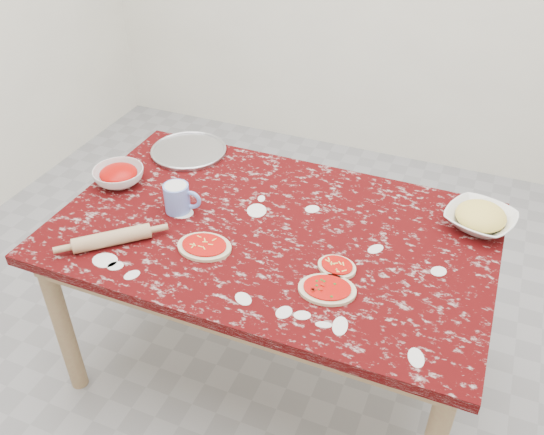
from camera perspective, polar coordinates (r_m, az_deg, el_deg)
The scene contains 10 objects.
ground at distance 2.66m, azimuth 0.00°, elevation -13.98°, with size 4.00×4.00×0.00m, color gray.
worktable at distance 2.19m, azimuth 0.00°, elevation -2.80°, with size 1.60×1.00×0.75m.
pizza_tray at distance 2.62m, azimuth -8.20°, elevation 6.47°, with size 0.33×0.33×0.01m, color #B2B2B7.
sauce_bowl at distance 2.45m, azimuth -14.84°, elevation 3.97°, with size 0.21×0.21×0.06m, color white.
cheese_bowl at distance 2.26m, azimuth 19.78°, elevation -0.21°, with size 0.24×0.24×0.06m, color white.
flour_mug at distance 2.22m, azimuth -9.24°, elevation 1.94°, with size 0.14×0.10×0.11m.
pizza_left at distance 2.06m, azimuth -6.67°, elevation -2.85°, with size 0.21×0.17×0.02m.
pizza_mid at distance 1.97m, azimuth 6.40°, elevation -4.84°, with size 0.15×0.14×0.02m.
pizza_right at distance 1.89m, azimuth 5.45°, elevation -7.05°, with size 0.21×0.18×0.02m.
rolling_pin at distance 2.12m, azimuth -15.48°, elevation -1.98°, with size 0.05×0.05×0.27m, color tan.
Camera 1 is at (0.64, -1.57, 2.05)m, focal length 38.24 mm.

